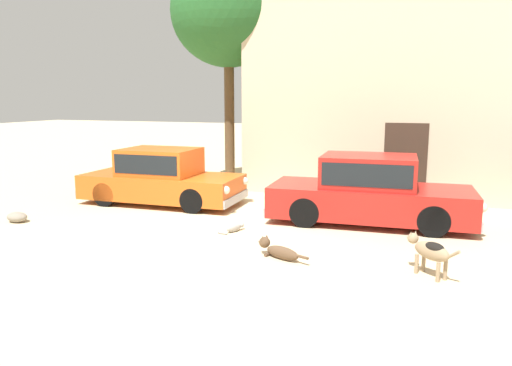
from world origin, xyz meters
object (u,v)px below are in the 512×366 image
Objects in this scene: parked_sedan_nearest at (161,177)px; stray_dog_spotted at (278,250)px; parked_sedan_second at (369,190)px; stray_dog_tan at (430,250)px; acacia_tree_left at (228,11)px; stray_cat at (235,228)px.

parked_sedan_nearest is 5.30m from stray_dog_spotted.
stray_dog_spotted is at bearing -114.70° from parked_sedan_second.
parked_sedan_second is 5.55× the size of stray_dog_tan.
stray_dog_tan is (2.48, -0.04, 0.28)m from stray_dog_spotted.
acacia_tree_left is at bearing -5.23° from stray_dog_tan.
parked_sedan_nearest is 5.37m from parked_sedan_second.
parked_sedan_nearest reaches higher than stray_dog_tan.
acacia_tree_left is at bearing 48.12° from stray_cat.
stray_dog_spotted is (-1.20, -2.98, -0.60)m from parked_sedan_second.
stray_dog_tan is at bearing -158.25° from stray_dog_spotted.
stray_dog_spotted is (4.17, -3.22, -0.57)m from parked_sedan_nearest.
parked_sedan_second reaches higher than parked_sedan_nearest.
stray_cat is 0.08× the size of acacia_tree_left.
acacia_tree_left is (-2.25, 5.17, 5.26)m from stray_cat.
parked_sedan_nearest is at bearing -100.12° from acacia_tree_left.
stray_dog_spotted is 1.28× the size of stray_dog_tan.
stray_dog_tan is 0.12× the size of acacia_tree_left.
parked_sedan_second is 7.50m from acacia_tree_left.
stray_dog_spotted is at bearing -39.15° from parked_sedan_nearest.
parked_sedan_nearest is 7.77× the size of stray_cat.
acacia_tree_left reaches higher than parked_sedan_second.
stray_dog_tan is 10.17m from acacia_tree_left.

